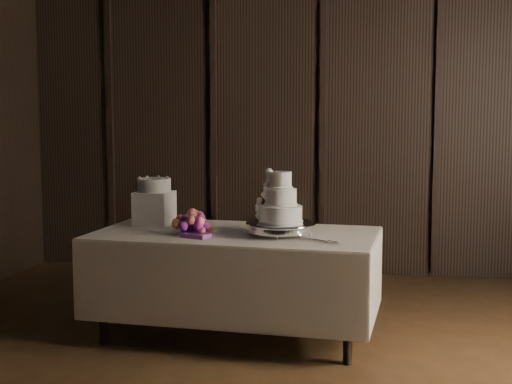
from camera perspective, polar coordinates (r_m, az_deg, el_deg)
The scene contains 8 objects.
room at distance 3.61m, azimuth 1.04°, elevation 4.72°, with size 6.08×7.08×3.08m.
display_table at distance 5.13m, azimuth -1.66°, elevation -7.02°, with size 2.06×1.18×0.76m.
cake_stand at distance 4.92m, azimuth 1.99°, elevation -2.99°, with size 0.48×0.48×0.09m, color silver.
wedding_cake at distance 4.88m, azimuth 1.67°, elevation -0.86°, with size 0.33×0.29×0.35m.
bouquet at distance 4.97m, azimuth -5.11°, elevation -2.60°, with size 0.32×0.42×0.20m, color #E75E66, non-canonical shape.
box_pedestal at distance 5.44m, azimuth -8.13°, elevation -1.28°, with size 0.26×0.26×0.25m, color white.
small_cake at distance 5.42m, azimuth -8.16°, elevation 0.56°, with size 0.25×0.25×0.10m, color white.
cake_knife at distance 4.76m, azimuth 4.51°, elevation -3.78°, with size 0.37×0.02×0.01m, color silver.
Camera 1 is at (0.55, -3.57, 1.60)m, focal length 50.00 mm.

